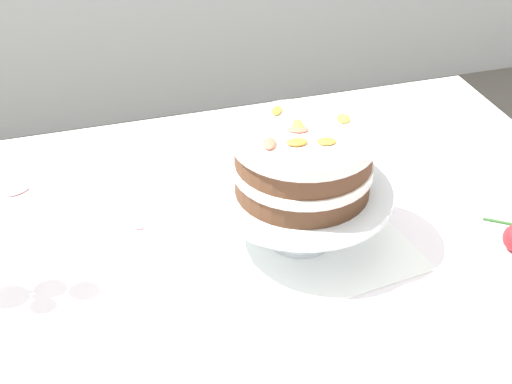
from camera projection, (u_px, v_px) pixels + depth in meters
The scene contains 6 objects.
dining_table at pixel (230, 314), 1.23m from camera, with size 1.40×1.00×0.74m.
linen_napkin at pixel (300, 239), 1.24m from camera, with size 0.32×0.32×0.00m, color white.
cake_stand at pixel (301, 198), 1.20m from camera, with size 0.29×0.29×0.10m.
layer_cake at pixel (303, 161), 1.16m from camera, with size 0.22×0.22×0.11m.
loose_petal_1 at pixel (17, 191), 1.36m from camera, with size 0.04×0.02×0.01m, color pink.
loose_petal_3 at pixel (135, 224), 1.27m from camera, with size 0.04×0.02×0.01m, color pink.
Camera 1 is at (-0.22, -0.90, 1.51)m, focal length 52.65 mm.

